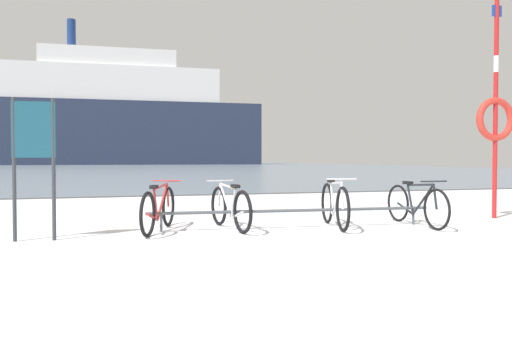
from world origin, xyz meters
TOP-DOWN VIEW (x-y plane):
  - ground at (0.00, 53.90)m, footprint 80.00×132.00m
  - bike_rack at (0.61, 2.86)m, footprint 4.59×0.40m
  - bicycle_0 at (-1.48, 3.11)m, footprint 0.70×1.64m
  - bicycle_1 at (-0.40, 3.01)m, footprint 0.46×1.62m
  - bicycle_2 at (1.27, 2.77)m, footprint 0.47×1.65m
  - bicycle_3 at (2.65, 2.58)m, footprint 0.46×1.72m
  - info_sign at (-3.15, 2.69)m, footprint 0.55×0.09m
  - rescue_post at (4.64, 3.06)m, footprint 0.82×0.12m
  - ferry_ship at (-3.63, 85.52)m, footprint 52.19×9.98m

SIDE VIEW (x-z plane):
  - ground at x=0.00m, z-range -0.08..0.00m
  - bike_rack at x=0.61m, z-range 0.12..0.42m
  - bicycle_1 at x=-0.40m, z-range -0.04..0.72m
  - bicycle_0 at x=-1.48m, z-range -0.04..0.72m
  - bicycle_3 at x=2.65m, z-range -0.03..0.73m
  - bicycle_2 at x=1.27m, z-range -0.04..0.77m
  - info_sign at x=-3.15m, z-range 0.34..2.26m
  - rescue_post at x=4.64m, z-range -0.12..3.95m
  - ferry_ship at x=-3.63m, z-range -4.24..21.48m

